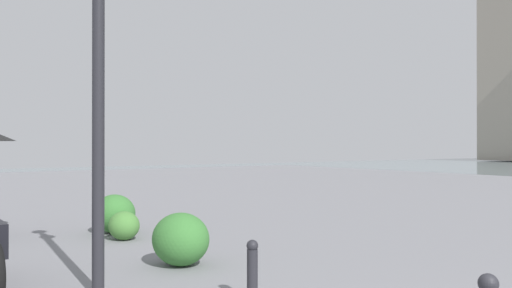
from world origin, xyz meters
TOP-DOWN VIEW (x-y plane):
  - lamppost at (4.90, 0.70)m, footprint 0.98×0.28m
  - bollard_mid at (3.70, -0.62)m, footprint 0.13×0.13m
  - shrub_low at (5.71, -0.73)m, footprint 0.89×0.80m
  - shrub_round at (8.98, -0.89)m, footprint 0.89×0.80m
  - shrub_wide at (8.14, -0.78)m, footprint 0.61×0.55m

SIDE VIEW (x-z plane):
  - shrub_wide at x=8.14m, z-range 0.00..0.52m
  - bollard_mid at x=3.70m, z-range 0.02..0.70m
  - shrub_low at x=5.71m, z-range 0.00..0.76m
  - shrub_round at x=8.98m, z-range 0.00..0.76m
  - lamppost at x=4.90m, z-range 0.69..4.95m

